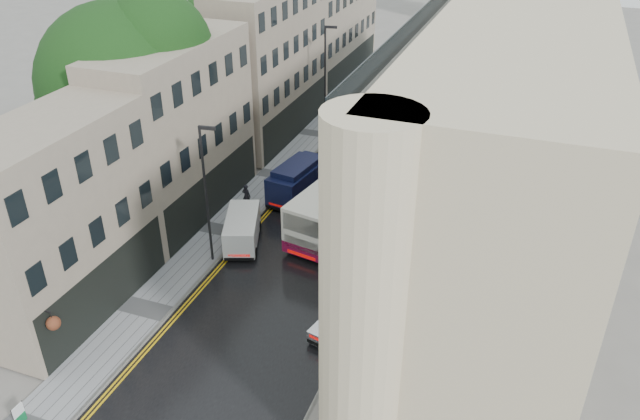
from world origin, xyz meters
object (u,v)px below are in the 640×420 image
Objects in this scene: white_van at (225,243)px; pedestrian at (246,196)px; white_lorry at (412,143)px; navy_van at (272,187)px; estate_sign at (19,414)px; tree_far at (228,63)px; lamp_post_far at (325,81)px; cream_bus at (306,213)px; lamp_post_near at (206,197)px; silver_hatchback at (314,327)px; tree_near at (124,109)px.

pedestrian is (-1.40, 5.64, -0.02)m from white_van.
white_lorry reaches higher than pedestrian.
estate_sign is at bearing -87.39° from navy_van.
tree_far is 1.39× the size of white_lorry.
lamp_post_far reaches higher than estate_sign.
white_lorry reaches higher than estate_sign.
lamp_post_near reaches higher than cream_bus.
tree_near is at bearing 166.02° from silver_hatchback.
lamp_post_near is at bearing -121.45° from white_lorry.
lamp_post_far is (-1.05, 19.85, 3.53)m from white_van.
tree_near is 13.02m from tree_far.
tree_near reaches higher than tree_far.
tree_far is at bearing 88.68° from tree_near.
estate_sign is at bearing -112.32° from white_lorry.
tree_near is 14.82× the size of estate_sign.
tree_far is 7.40× the size of pedestrian.
tree_near reaches higher than estate_sign.
pedestrian is (6.82, 2.34, -5.98)m from tree_near.
tree_near is 1.11× the size of tree_far.
lamp_post_far is (-8.53, 5.01, 2.13)m from white_lorry.
estate_sign is at bearing -122.52° from silver_hatchback.
white_lorry is at bearing 103.21° from silver_hatchback.
tree_far is 18.51m from lamp_post_near.
white_lorry is (15.39, -1.46, -3.85)m from tree_far.
pedestrian is at bearing 143.48° from silver_hatchback.
white_van reaches higher than silver_hatchback.
pedestrian is at bearing 89.65° from lamp_post_near.
tree_near is 1.58× the size of lamp_post_far.
white_lorry reaches higher than white_van.
lamp_post_near reaches higher than white_lorry.
pedestrian is at bearing 170.47° from cream_bus.
tree_near is at bearing 145.18° from lamp_post_near.
navy_van is 3.15× the size of pedestrian.
white_lorry is at bearing -5.44° from tree_far.
lamp_post_far reaches higher than silver_hatchback.
cream_bus is at bearing -113.52° from white_lorry.
tree_near is 10.48m from navy_van.
white_lorry is at bearing -128.10° from pedestrian.
tree_far reaches higher than white_van.
navy_van reaches higher than estate_sign.
navy_van is at bearing 69.64° from white_van.
tree_near is 1.18× the size of cream_bus.
cream_bus is 12.56× the size of estate_sign.
silver_hatchback is 13.70m from navy_van.
white_lorry is 2.40× the size of silver_hatchback.
navy_van is (7.90, -9.59, -4.86)m from tree_far.
estate_sign is (-1.07, -33.78, -3.92)m from lamp_post_far.
lamp_post_far is at bearing -85.51° from pedestrian.
tree_far is at bearing 142.91° from cream_bus.
tree_far is at bearing 105.57° from lamp_post_near.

